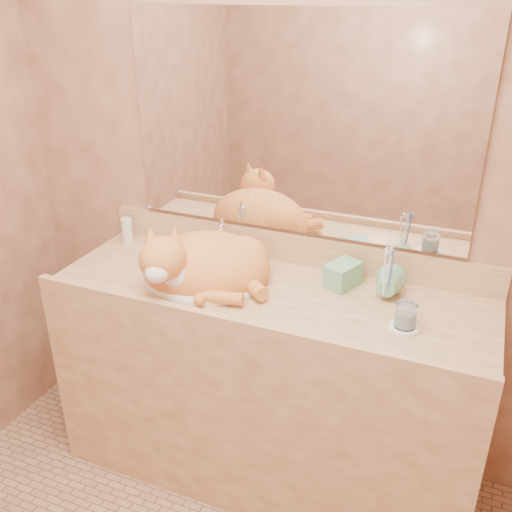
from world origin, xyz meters
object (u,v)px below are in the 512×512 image
at_px(cat, 201,263).
at_px(toothbrush_cup, 386,291).
at_px(sink_basin, 202,265).
at_px(soap_dispenser, 332,267).
at_px(vanity_counter, 266,385).
at_px(water_glass, 406,315).

distance_m(cat, toothbrush_cup, 0.66).
bearing_deg(sink_basin, soap_dispenser, 17.88).
height_order(vanity_counter, sink_basin, sink_basin).
bearing_deg(cat, toothbrush_cup, -11.09).
distance_m(sink_basin, water_glass, 0.75).
relative_size(sink_basin, soap_dispenser, 2.20).
bearing_deg(water_glass, toothbrush_cup, 123.14).
distance_m(soap_dispenser, water_glass, 0.33).
xyz_separation_m(soap_dispenser, toothbrush_cup, (0.20, -0.01, -0.05)).
relative_size(vanity_counter, cat, 3.36).
relative_size(sink_basin, water_glass, 5.37).
relative_size(soap_dispenser, toothbrush_cup, 1.82).
xyz_separation_m(vanity_counter, sink_basin, (-0.25, -0.02, 0.49)).
bearing_deg(sink_basin, toothbrush_cup, 13.16).
xyz_separation_m(sink_basin, cat, (0.01, -0.02, 0.02)).
bearing_deg(vanity_counter, toothbrush_cup, 10.53).
relative_size(toothbrush_cup, water_glass, 1.34).
xyz_separation_m(soap_dispenser, water_glass, (0.29, -0.15, -0.05)).
bearing_deg(water_glass, soap_dispenser, 152.34).
xyz_separation_m(toothbrush_cup, water_glass, (0.09, -0.14, 0.00)).
bearing_deg(soap_dispenser, water_glass, -5.45).
bearing_deg(toothbrush_cup, sink_basin, -171.75).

